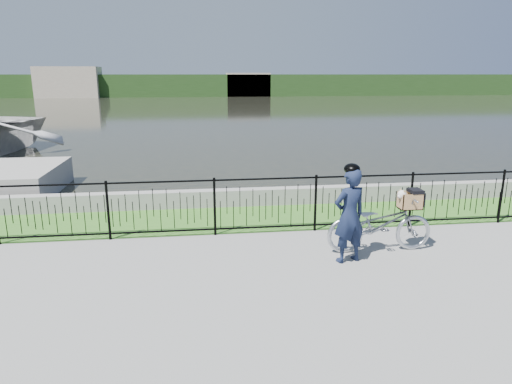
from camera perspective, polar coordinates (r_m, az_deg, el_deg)
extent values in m
plane|color=gray|center=(7.65, 3.01, -9.09)|extent=(120.00, 120.00, 0.00)
cube|color=#386E22|center=(10.06, 0.37, -3.17)|extent=(60.00, 2.00, 0.01)
plane|color=black|center=(40.03, -5.57, 10.09)|extent=(120.00, 120.00, 0.00)
cube|color=gray|center=(10.95, -0.33, -0.62)|extent=(60.00, 0.30, 0.40)
cube|color=#203D17|center=(66.92, -6.42, 13.12)|extent=(120.00, 6.00, 3.00)
cube|color=#A19581|center=(67.02, -22.36, 12.58)|extent=(8.00, 4.00, 4.00)
cube|color=#A19581|center=(65.81, -1.02, 13.27)|extent=(6.00, 3.00, 3.20)
imported|color=#A7ABB3|center=(8.34, 15.20, -3.90)|extent=(1.90, 0.66, 1.00)
cube|color=black|center=(8.48, 18.62, -1.95)|extent=(0.38, 0.18, 0.02)
cube|color=#A1784A|center=(8.48, 18.63, -1.90)|extent=(0.38, 0.27, 0.01)
cube|color=#A1784A|center=(8.55, 18.33, -0.79)|extent=(0.38, 0.01, 0.28)
cube|color=#A1784A|center=(8.33, 19.08, -1.25)|extent=(0.38, 0.02, 0.28)
cube|color=#A1784A|center=(8.52, 19.81, -0.97)|extent=(0.01, 0.27, 0.28)
cube|color=#A1784A|center=(8.36, 17.57, -1.07)|extent=(0.01, 0.27, 0.28)
cube|color=black|center=(8.44, 19.31, 0.13)|extent=(0.21, 0.29, 0.06)
cube|color=black|center=(8.52, 19.93, -0.78)|extent=(0.02, 0.29, 0.23)
ellipsoid|color=silver|center=(8.44, 18.57, -1.10)|extent=(0.31, 0.22, 0.20)
sphere|color=silver|center=(8.32, 17.77, -0.29)|extent=(0.15, 0.15, 0.15)
sphere|color=silver|center=(8.29, 17.50, -0.54)|extent=(0.07, 0.07, 0.07)
sphere|color=black|center=(8.27, 17.37, -0.59)|extent=(0.02, 0.02, 0.02)
cone|color=#A57C44|center=(8.36, 17.63, 0.21)|extent=(0.06, 0.08, 0.08)
cone|color=#A57C44|center=(8.28, 18.04, 0.05)|extent=(0.06, 0.08, 0.08)
imported|color=#121B34|center=(7.67, 11.59, -2.93)|extent=(0.67, 0.53, 1.60)
ellipsoid|color=black|center=(7.48, 11.90, 2.78)|extent=(0.26, 0.29, 0.18)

